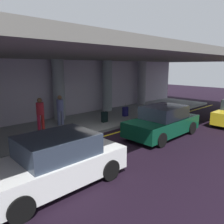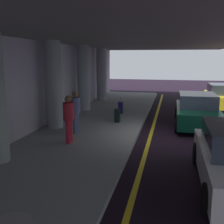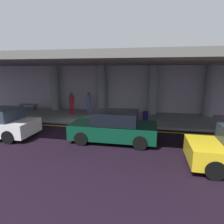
{
  "view_description": "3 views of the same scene",
  "coord_description": "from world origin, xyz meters",
  "px_view_note": "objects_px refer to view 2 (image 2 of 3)",
  "views": [
    {
      "loc": [
        -6.81,
        -7.23,
        3.4
      ],
      "look_at": [
        1.58,
        1.58,
        0.84
      ],
      "focal_mm": 35.07,
      "sensor_mm": 36.0,
      "label": 1
    },
    {
      "loc": [
        -10.59,
        -0.23,
        3.08
      ],
      "look_at": [
        -0.28,
        2.05,
        0.99
      ],
      "focal_mm": 43.49,
      "sensor_mm": 36.0,
      "label": 2
    },
    {
      "loc": [
        3.91,
        -10.36,
        3.4
      ],
      "look_at": [
        1.44,
        1.84,
        0.75
      ],
      "focal_mm": 31.26,
      "sensor_mm": 36.0,
      "label": 3
    }
  ],
  "objects_px": {
    "car_yellow_taxi": "(222,97)",
    "person_waiting_for_ride": "(69,116)",
    "support_column_right_mid": "(101,74)",
    "suitcase_upright_primary": "(121,108)",
    "suitcase_upright_secondary": "(117,115)",
    "support_column_left_mid": "(53,85)",
    "traveler_with_luggage": "(76,109)",
    "car_dark_green": "(197,111)",
    "support_column_center": "(83,78)"
  },
  "relations": [
    {
      "from": "support_column_right_mid",
      "to": "suitcase_upright_primary",
      "type": "bearing_deg",
      "value": -153.31
    },
    {
      "from": "support_column_center",
      "to": "suitcase_upright_primary",
      "type": "relative_size",
      "value": 4.06
    },
    {
      "from": "car_dark_green",
      "to": "person_waiting_for_ride",
      "type": "height_order",
      "value": "person_waiting_for_ride"
    },
    {
      "from": "support_column_center",
      "to": "suitcase_upright_secondary",
      "type": "xyz_separation_m",
      "value": [
        -2.45,
        -2.45,
        -1.51
      ]
    },
    {
      "from": "support_column_right_mid",
      "to": "person_waiting_for_ride",
      "type": "bearing_deg",
      "value": -171.9
    },
    {
      "from": "support_column_left_mid",
      "to": "traveler_with_luggage",
      "type": "bearing_deg",
      "value": -118.67
    },
    {
      "from": "traveler_with_luggage",
      "to": "suitcase_upright_primary",
      "type": "relative_size",
      "value": 1.87
    },
    {
      "from": "suitcase_upright_primary",
      "to": "suitcase_upright_secondary",
      "type": "xyz_separation_m",
      "value": [
        -2.05,
        -0.23,
        0.0
      ]
    },
    {
      "from": "traveler_with_luggage",
      "to": "person_waiting_for_ride",
      "type": "relative_size",
      "value": 1.0
    },
    {
      "from": "suitcase_upright_secondary",
      "to": "support_column_right_mid",
      "type": "bearing_deg",
      "value": 13.42
    },
    {
      "from": "support_column_left_mid",
      "to": "support_column_right_mid",
      "type": "xyz_separation_m",
      "value": [
        8.0,
        0.0,
        0.0
      ]
    },
    {
      "from": "traveler_with_luggage",
      "to": "person_waiting_for_ride",
      "type": "bearing_deg",
      "value": -107.91
    },
    {
      "from": "traveler_with_luggage",
      "to": "suitcase_upright_primary",
      "type": "height_order",
      "value": "traveler_with_luggage"
    },
    {
      "from": "person_waiting_for_ride",
      "to": "suitcase_upright_secondary",
      "type": "distance_m",
      "value": 3.69
    },
    {
      "from": "car_yellow_taxi",
      "to": "suitcase_upright_primary",
      "type": "height_order",
      "value": "car_yellow_taxi"
    },
    {
      "from": "support_column_left_mid",
      "to": "support_column_center",
      "type": "xyz_separation_m",
      "value": [
        4.0,
        0.0,
        0.0
      ]
    },
    {
      "from": "support_column_left_mid",
      "to": "support_column_center",
      "type": "height_order",
      "value": "same"
    },
    {
      "from": "support_column_center",
      "to": "person_waiting_for_ride",
      "type": "bearing_deg",
      "value": -166.6
    },
    {
      "from": "support_column_left_mid",
      "to": "support_column_right_mid",
      "type": "bearing_deg",
      "value": 0.0
    },
    {
      "from": "support_column_right_mid",
      "to": "person_waiting_for_ride",
      "type": "relative_size",
      "value": 2.17
    },
    {
      "from": "person_waiting_for_ride",
      "to": "suitcase_upright_primary",
      "type": "height_order",
      "value": "person_waiting_for_ride"
    },
    {
      "from": "support_column_right_mid",
      "to": "suitcase_upright_primary",
      "type": "relative_size",
      "value": 4.06
    },
    {
      "from": "suitcase_upright_primary",
      "to": "car_yellow_taxi",
      "type": "bearing_deg",
      "value": -42.25
    },
    {
      "from": "traveler_with_luggage",
      "to": "suitcase_upright_secondary",
      "type": "bearing_deg",
      "value": 33.2
    },
    {
      "from": "car_dark_green",
      "to": "suitcase_upright_secondary",
      "type": "xyz_separation_m",
      "value": [
        -0.65,
        3.6,
        -0.25
      ]
    },
    {
      "from": "support_column_left_mid",
      "to": "car_yellow_taxi",
      "type": "bearing_deg",
      "value": -47.3
    },
    {
      "from": "support_column_left_mid",
      "to": "person_waiting_for_ride",
      "type": "relative_size",
      "value": 2.17
    },
    {
      "from": "support_column_center",
      "to": "car_yellow_taxi",
      "type": "height_order",
      "value": "support_column_center"
    },
    {
      "from": "car_dark_green",
      "to": "suitcase_upright_secondary",
      "type": "height_order",
      "value": "car_dark_green"
    },
    {
      "from": "support_column_right_mid",
      "to": "suitcase_upright_secondary",
      "type": "distance_m",
      "value": 7.07
    },
    {
      "from": "car_dark_green",
      "to": "car_yellow_taxi",
      "type": "bearing_deg",
      "value": 156.45
    },
    {
      "from": "car_dark_green",
      "to": "suitcase_upright_primary",
      "type": "relative_size",
      "value": 4.56
    },
    {
      "from": "support_column_right_mid",
      "to": "person_waiting_for_ride",
      "type": "height_order",
      "value": "support_column_right_mid"
    },
    {
      "from": "support_column_right_mid",
      "to": "car_yellow_taxi",
      "type": "relative_size",
      "value": 0.89
    },
    {
      "from": "person_waiting_for_ride",
      "to": "support_column_right_mid",
      "type": "bearing_deg",
      "value": -17.4
    },
    {
      "from": "car_yellow_taxi",
      "to": "car_dark_green",
      "type": "distance_m",
      "value": 5.52
    },
    {
      "from": "support_column_left_mid",
      "to": "traveler_with_luggage",
      "type": "height_order",
      "value": "support_column_left_mid"
    },
    {
      "from": "suitcase_upright_secondary",
      "to": "car_yellow_taxi",
      "type": "bearing_deg",
      "value": -50.9
    },
    {
      "from": "car_yellow_taxi",
      "to": "person_waiting_for_ride",
      "type": "height_order",
      "value": "person_waiting_for_ride"
    },
    {
      "from": "support_column_left_mid",
      "to": "suitcase_upright_primary",
      "type": "height_order",
      "value": "support_column_left_mid"
    },
    {
      "from": "person_waiting_for_ride",
      "to": "suitcase_upright_primary",
      "type": "relative_size",
      "value": 1.87
    },
    {
      "from": "support_column_center",
      "to": "car_dark_green",
      "type": "relative_size",
      "value": 0.89
    },
    {
      "from": "support_column_center",
      "to": "car_yellow_taxi",
      "type": "bearing_deg",
      "value": -67.15
    },
    {
      "from": "car_yellow_taxi",
      "to": "person_waiting_for_ride",
      "type": "relative_size",
      "value": 2.44
    },
    {
      "from": "car_yellow_taxi",
      "to": "suitcase_upright_secondary",
      "type": "relative_size",
      "value": 4.56
    },
    {
      "from": "support_column_left_mid",
      "to": "suitcase_upright_secondary",
      "type": "distance_m",
      "value": 3.27
    },
    {
      "from": "support_column_right_mid",
      "to": "car_dark_green",
      "type": "relative_size",
      "value": 0.89
    },
    {
      "from": "suitcase_upright_primary",
      "to": "suitcase_upright_secondary",
      "type": "bearing_deg",
      "value": -158.99
    },
    {
      "from": "support_column_right_mid",
      "to": "person_waiting_for_ride",
      "type": "distance_m",
      "value": 10.07
    },
    {
      "from": "car_yellow_taxi",
      "to": "traveler_with_luggage",
      "type": "relative_size",
      "value": 2.44
    }
  ]
}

